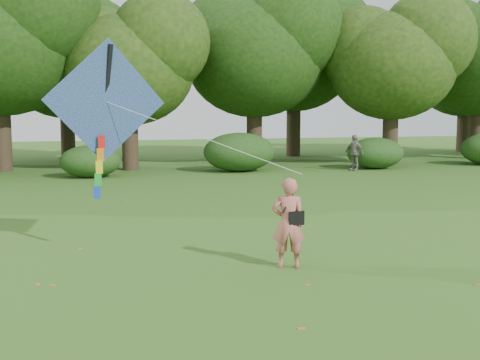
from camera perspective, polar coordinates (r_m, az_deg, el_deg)
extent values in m
plane|color=#265114|center=(11.41, 9.48, -8.42)|extent=(100.00, 100.00, 0.00)
imported|color=#C5655C|center=(11.28, 4.61, -4.08)|extent=(0.72, 0.58, 1.70)
imported|color=gray|center=(29.84, 10.78, 2.56)|extent=(0.88, 1.11, 1.76)
cube|color=black|center=(11.27, 5.24, -3.56)|extent=(0.30, 0.20, 0.26)
cylinder|color=black|center=(11.17, 4.70, -1.94)|extent=(0.33, 0.14, 0.47)
cube|color=#2566A3|center=(12.56, -12.62, 7.28)|extent=(2.46, 0.63, 2.49)
cube|color=black|center=(12.59, -12.63, 7.28)|extent=(0.33, 0.62, 2.25)
cylinder|color=white|center=(11.70, -3.85, 4.15)|extent=(3.43, 2.21, 1.37)
cube|color=red|center=(12.59, -12.99, 3.55)|extent=(0.14, 0.06, 0.26)
cube|color=orange|center=(12.61, -13.09, 2.37)|extent=(0.14, 0.06, 0.26)
cube|color=yellow|center=(12.63, -13.20, 1.19)|extent=(0.14, 0.06, 0.26)
cube|color=green|center=(12.65, -13.30, 0.01)|extent=(0.14, 0.06, 0.26)
cube|color=blue|center=(12.69, -13.41, -1.16)|extent=(0.14, 0.06, 0.26)
cylinder|color=#3A2D1E|center=(31.16, -21.65, 4.30)|extent=(0.88, 0.88, 3.85)
cylinder|color=#3A2D1E|center=(30.12, -10.38, 3.93)|extent=(0.80, 0.80, 3.15)
ellipsoid|color=#1E3F11|center=(30.15, -10.52, 10.27)|extent=(6.40, 6.40, 5.44)
cylinder|color=#3A2D1E|center=(33.43, 1.37, 4.74)|extent=(0.86, 0.86, 3.67)
ellipsoid|color=#1E3F11|center=(33.53, 1.38, 11.47)|extent=(7.60, 7.60, 6.46)
cylinder|color=#3A2D1E|center=(33.89, 14.06, 4.37)|extent=(0.83, 0.83, 3.43)
ellipsoid|color=#1E3F11|center=(33.95, 14.23, 10.42)|extent=(6.80, 6.80, 5.78)
cylinder|color=#3A2D1E|center=(39.41, 21.54, 4.65)|extent=(0.87, 0.87, 3.78)
ellipsoid|color=#1E3F11|center=(39.50, 21.79, 10.50)|extent=(7.80, 7.80, 6.63)
cylinder|color=#3A2D1E|center=(37.49, -16.02, 4.56)|extent=(0.84, 0.84, 3.50)
ellipsoid|color=#1E3F11|center=(37.55, -16.20, 10.17)|extent=(7.00, 7.00, 5.95)
cylinder|color=#3A2D1E|center=(38.97, 5.09, 5.25)|extent=(0.90, 0.90, 4.02)
ellipsoid|color=#1E3F11|center=(39.09, 5.16, 11.35)|extent=(7.80, 7.80, 6.63)
cylinder|color=#3A2D1E|center=(45.61, 20.39, 4.77)|extent=(0.85, 0.85, 3.57)
ellipsoid|color=#1E3F11|center=(45.67, 20.58, 9.50)|extent=(7.20, 7.20, 6.12)
ellipsoid|color=#264919|center=(27.17, -14.00, 1.73)|extent=(2.66, 2.09, 1.42)
ellipsoid|color=#264919|center=(28.98, -0.07, 2.67)|extent=(3.50, 2.75, 1.88)
ellipsoid|color=#264919|center=(31.14, 12.70, 2.51)|extent=(2.94, 2.31, 1.58)
cube|color=olive|center=(18.18, -2.74, -2.67)|extent=(0.13, 0.10, 0.01)
cube|color=olive|center=(19.51, 3.98, -2.04)|extent=(0.13, 0.14, 0.01)
cube|color=olive|center=(10.77, -17.36, -9.52)|extent=(0.14, 0.13, 0.01)
cube|color=olive|center=(10.91, -18.64, -9.36)|extent=(0.11, 0.14, 0.01)
cube|color=olive|center=(10.38, 6.46, -9.86)|extent=(0.14, 0.14, 0.01)
cube|color=olive|center=(11.10, 21.67, -9.21)|extent=(0.14, 0.12, 0.01)
cube|color=olive|center=(13.32, -14.89, -6.34)|extent=(0.10, 0.13, 0.01)
cube|color=olive|center=(19.84, -10.78, -2.00)|extent=(0.14, 0.13, 0.01)
cube|color=olive|center=(8.42, 5.85, -13.85)|extent=(0.13, 0.10, 0.01)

